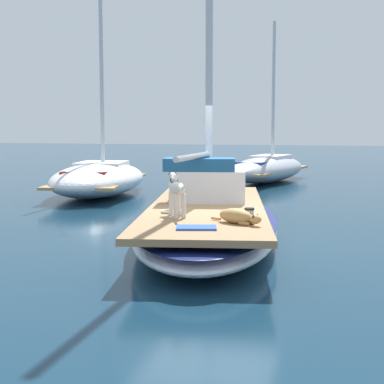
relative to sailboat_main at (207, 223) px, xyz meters
The scene contains 11 objects.
ground_plane 0.34m from the sailboat_main, ahead, with size 120.00×120.00×0.00m, color #143347.
sailboat_main is the anchor object (origin of this frame).
mast_main 4.21m from the sailboat_main, 103.81° to the left, with size 0.14×2.27×8.41m.
cabin_house 1.30m from the sailboat_main, 102.71° to the left, with size 1.82×2.47×0.84m.
dog_tan 2.13m from the sailboat_main, 63.16° to the right, with size 0.87×0.54×0.22m.
dog_white 1.58m from the sailboat_main, 96.02° to the right, with size 0.54×0.86×0.70m.
deck_winch 2.00m from the sailboat_main, 56.66° to the right, with size 0.16×0.16×0.21m.
coiled_rope 1.19m from the sailboat_main, 107.73° to the right, with size 0.32×0.32×0.04m, color beige.
deck_towel 2.51m from the sailboat_main, 79.10° to the right, with size 0.56×0.36×0.03m, color blue.
moored_boat_port_side 7.86m from the sailboat_main, 129.24° to the left, with size 3.55×6.02×6.32m.
moored_boat_far_astern 12.00m from the sailboat_main, 93.17° to the left, with size 3.22×6.49×6.14m.
Camera 1 is at (2.58, -10.16, 2.07)m, focal length 54.17 mm.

